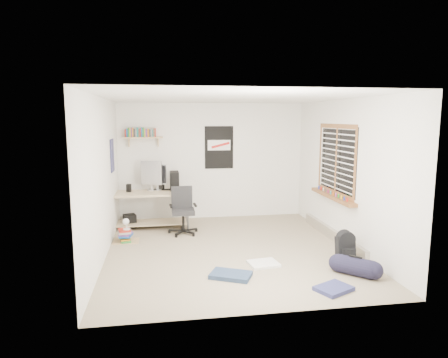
{
  "coord_description": "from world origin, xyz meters",
  "views": [
    {
      "loc": [
        -1.1,
        -6.33,
        2.18
      ],
      "look_at": [
        -0.05,
        0.26,
        1.16
      ],
      "focal_mm": 32.0,
      "sensor_mm": 36.0,
      "label": 1
    }
  ],
  "objects": [
    {
      "name": "monitor_right",
      "position": [
        -1.18,
        1.83,
        0.92
      ],
      "size": [
        0.39,
        0.17,
        0.42
      ],
      "primitive_type": "cube",
      "rotation": [
        0.0,
        0.0,
        -0.19
      ],
      "color": "#99999D",
      "rests_on": "desk"
    },
    {
      "name": "jeans_b",
      "position": [
        1.04,
        -1.79,
        0.03
      ],
      "size": [
        0.54,
        0.49,
        0.06
      ],
      "primitive_type": "cube",
      "rotation": [
        0.0,
        0.0,
        0.45
      ],
      "color": "navy",
      "rests_on": "floor"
    },
    {
      "name": "keyboard",
      "position": [
        -1.1,
        1.85,
        0.72
      ],
      "size": [
        0.37,
        0.15,
        0.02
      ],
      "primitive_type": "cube",
      "rotation": [
        0.0,
        0.0,
        -0.06
      ],
      "color": "black",
      "rests_on": "desk"
    },
    {
      "name": "right_wall",
      "position": [
        2.0,
        0.0,
        1.25
      ],
      "size": [
        0.01,
        4.5,
        2.5
      ],
      "primitive_type": "cube",
      "color": "silver",
      "rests_on": "ground"
    },
    {
      "name": "desk_lamp",
      "position": [
        -1.73,
        0.71,
        0.38
      ],
      "size": [
        0.19,
        0.24,
        0.21
      ],
      "primitive_type": "cube",
      "rotation": [
        0.0,
        0.0,
        -0.33
      ],
      "color": "silver",
      "rests_on": "book_stack"
    },
    {
      "name": "floor",
      "position": [
        0.0,
        0.0,
        -0.01
      ],
      "size": [
        4.0,
        4.5,
        0.01
      ],
      "primitive_type": "cube",
      "color": "gray",
      "rests_on": "ground"
    },
    {
      "name": "back_wall",
      "position": [
        0.0,
        2.25,
        1.25
      ],
      "size": [
        4.0,
        0.01,
        2.5
      ],
      "primitive_type": "cube",
      "color": "silver",
      "rests_on": "ground"
    },
    {
      "name": "wall_shelf",
      "position": [
        -1.45,
        2.14,
        1.78
      ],
      "size": [
        0.8,
        0.22,
        0.24
      ],
      "primitive_type": "cube",
      "color": "tan",
      "rests_on": "back_wall"
    },
    {
      "name": "subwoofer",
      "position": [
        -1.75,
        1.66,
        0.14
      ],
      "size": [
        0.29,
        0.29,
        0.26
      ],
      "primitive_type": "cube",
      "rotation": [
        0.0,
        0.0,
        0.3
      ],
      "color": "black",
      "rests_on": "floor"
    },
    {
      "name": "left_wall",
      "position": [
        -2.0,
        0.0,
        1.25
      ],
      "size": [
        0.01,
        4.5,
        2.5
      ],
      "primitive_type": "cube",
      "color": "silver",
      "rests_on": "ground"
    },
    {
      "name": "pc_tower",
      "position": [
        -0.84,
        1.79,
        0.91
      ],
      "size": [
        0.18,
        0.37,
        0.39
      ],
      "primitive_type": "cube",
      "rotation": [
        0.0,
        0.0,
        0.01
      ],
      "color": "black",
      "rests_on": "desk"
    },
    {
      "name": "duffel_bag",
      "position": [
        1.54,
        -1.36,
        0.14
      ],
      "size": [
        0.36,
        0.36,
        0.51
      ],
      "primitive_type": "cylinder",
      "rotation": [
        0.0,
        0.0,
        -0.78
      ],
      "color": "black",
      "rests_on": "floor"
    },
    {
      "name": "speaker_left",
      "position": [
        -1.75,
        1.71,
        0.8
      ],
      "size": [
        0.1,
        0.1,
        0.17
      ],
      "primitive_type": "cube",
      "rotation": [
        0.0,
        0.0,
        -0.27
      ],
      "color": "black",
      "rests_on": "desk"
    },
    {
      "name": "speaker_right",
      "position": [
        -1.11,
        1.85,
        0.81
      ],
      "size": [
        0.13,
        0.13,
        0.2
      ],
      "primitive_type": "cube",
      "rotation": [
        0.0,
        0.0,
        -0.32
      ],
      "color": "black",
      "rests_on": "desk"
    },
    {
      "name": "monitor_left",
      "position": [
        -1.3,
        1.82,
        0.95
      ],
      "size": [
        0.45,
        0.25,
        0.48
      ],
      "primitive_type": "cube",
      "rotation": [
        0.0,
        0.0,
        -0.35
      ],
      "color": "#A8A8AD",
      "rests_on": "desk"
    },
    {
      "name": "jeans_a",
      "position": [
        -0.18,
        -1.15,
        0.03
      ],
      "size": [
        0.65,
        0.55,
        0.06
      ],
      "primitive_type": "cube",
      "rotation": [
        0.0,
        0.0,
        -0.45
      ],
      "color": "navy",
      "rests_on": "floor"
    },
    {
      "name": "office_chair",
      "position": [
        -0.71,
        1.07,
        0.49
      ],
      "size": [
        0.62,
        0.62,
        0.89
      ],
      "primitive_type": "cube",
      "rotation": [
        0.0,
        0.0,
        0.06
      ],
      "color": "black",
      "rests_on": "floor"
    },
    {
      "name": "poster_back_wall",
      "position": [
        0.15,
        2.23,
        1.55
      ],
      "size": [
        0.62,
        0.03,
        0.92
      ],
      "primitive_type": "cube",
      "color": "black",
      "rests_on": "back_wall"
    },
    {
      "name": "desk",
      "position": [
        -1.32,
        1.62,
        0.36
      ],
      "size": [
        1.65,
        0.92,
        0.71
      ],
      "primitive_type": "cube",
      "rotation": [
        0.0,
        0.0,
        0.16
      ],
      "color": "#C9C08B",
      "rests_on": "floor"
    },
    {
      "name": "backpack",
      "position": [
        1.67,
        -0.8,
        0.2
      ],
      "size": [
        0.28,
        0.23,
        0.36
      ],
      "primitive_type": "cube",
      "rotation": [
        0.0,
        0.0,
        -0.06
      ],
      "color": "black",
      "rests_on": "floor"
    },
    {
      "name": "window",
      "position": [
        1.95,
        0.3,
        1.45
      ],
      "size": [
        0.1,
        1.5,
        1.26
      ],
      "primitive_type": "cube",
      "color": "brown",
      "rests_on": "right_wall"
    },
    {
      "name": "poster_left_wall",
      "position": [
        -1.99,
        1.2,
        1.5
      ],
      "size": [
        0.02,
        0.42,
        0.6
      ],
      "primitive_type": "cube",
      "color": "navy",
      "rests_on": "left_wall"
    },
    {
      "name": "baseboard_heater",
      "position": [
        1.96,
        0.3,
        0.09
      ],
      "size": [
        0.08,
        2.5,
        0.18
      ],
      "primitive_type": "cube",
      "color": "#B7B2A8",
      "rests_on": "floor"
    },
    {
      "name": "tshirt",
      "position": [
        0.38,
        -0.77,
        0.02
      ],
      "size": [
        0.48,
        0.42,
        0.04
      ],
      "primitive_type": "cube",
      "rotation": [
        0.0,
        0.0,
        0.14
      ],
      "color": "silver",
      "rests_on": "floor"
    },
    {
      "name": "ceiling",
      "position": [
        0.0,
        0.0,
        2.5
      ],
      "size": [
        4.0,
        4.5,
        0.01
      ],
      "primitive_type": "cube",
      "color": "white",
      "rests_on": "ground"
    },
    {
      "name": "book_stack",
      "position": [
        -1.75,
        0.73,
        0.15
      ],
      "size": [
        0.57,
        0.51,
        0.33
      ],
      "primitive_type": "cube",
      "rotation": [
        0.0,
        0.0,
        0.26
      ],
      "color": "brown",
      "rests_on": "floor"
    }
  ]
}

